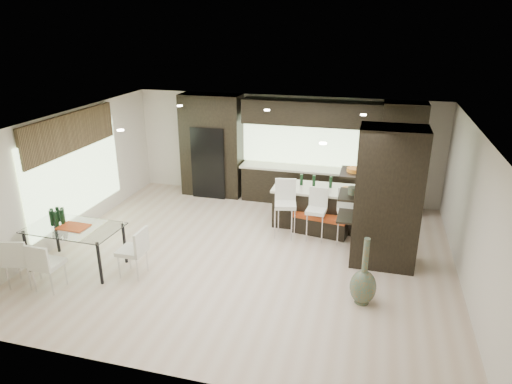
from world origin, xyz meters
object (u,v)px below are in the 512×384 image
(bench, at_px, (320,224))
(chair_far, at_px, (22,263))
(floor_vase, at_px, (364,271))
(chair_near, at_px, (48,267))
(stool_left, at_px, (285,215))
(dining_table, at_px, (77,247))
(kitchen_island, at_px, (320,207))
(stool_mid, at_px, (316,220))
(stool_right, at_px, (347,222))
(chair_end, at_px, (132,254))

(bench, relative_size, chair_far, 1.37)
(floor_vase, relative_size, chair_near, 1.41)
(stool_left, bearing_deg, dining_table, -159.24)
(chair_near, bearing_deg, stool_left, 43.00)
(kitchen_island, height_order, chair_far, kitchen_island)
(stool_mid, relative_size, bench, 0.76)
(kitchen_island, relative_size, chair_near, 2.55)
(stool_left, relative_size, bench, 0.85)
(bench, bearing_deg, stool_right, -19.39)
(stool_right, xyz_separation_m, chair_far, (-5.44, -3.16, -0.04))
(bench, distance_m, chair_far, 5.97)
(stool_mid, bearing_deg, stool_left, -174.00)
(stool_mid, distance_m, floor_vase, 2.44)
(stool_left, xyz_separation_m, bench, (0.73, 0.35, -0.28))
(stool_mid, relative_size, chair_end, 1.06)
(kitchen_island, relative_size, chair_far, 2.46)
(chair_near, height_order, chair_far, chair_far)
(stool_right, xyz_separation_m, chair_near, (-4.90, -3.15, -0.05))
(stool_left, relative_size, chair_far, 1.16)
(chair_near, relative_size, chair_far, 0.97)
(bench, height_order, chair_near, chair_near)
(stool_left, distance_m, stool_mid, 0.67)
(stool_left, distance_m, chair_far, 5.17)
(stool_mid, height_order, dining_table, stool_mid)
(stool_right, bearing_deg, kitchen_island, 118.36)
(dining_table, bearing_deg, chair_far, -122.31)
(stool_left, relative_size, stool_mid, 1.12)
(chair_near, bearing_deg, stool_mid, 38.42)
(kitchen_island, bearing_deg, stool_left, -130.61)
(dining_table, distance_m, chair_far, 0.97)
(floor_vase, bearing_deg, dining_table, -177.99)
(floor_vase, xyz_separation_m, dining_table, (-5.33, -0.19, -0.18))
(stool_right, distance_m, chair_far, 6.29)
(bench, height_order, floor_vase, floor_vase)
(stool_left, height_order, chair_near, stool_left)
(stool_mid, distance_m, chair_near, 5.28)
(stool_mid, height_order, bench, stool_mid)
(chair_end, bearing_deg, stool_right, -57.17)
(stool_right, bearing_deg, bench, 138.90)
(floor_vase, distance_m, chair_end, 4.16)
(chair_near, xyz_separation_m, chair_end, (1.18, 0.80, 0.01))
(dining_table, relative_size, chair_near, 2.03)
(chair_end, bearing_deg, kitchen_island, -43.76)
(stool_right, distance_m, chair_end, 4.40)
(kitchen_island, bearing_deg, dining_table, -144.11)
(kitchen_island, relative_size, stool_right, 2.26)
(kitchen_island, xyz_separation_m, chair_end, (-3.05, -3.13, -0.02))
(stool_mid, xyz_separation_m, floor_vase, (1.10, -2.17, 0.14))
(kitchen_island, bearing_deg, stool_right, -50.01)
(kitchen_island, relative_size, chair_end, 2.50)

